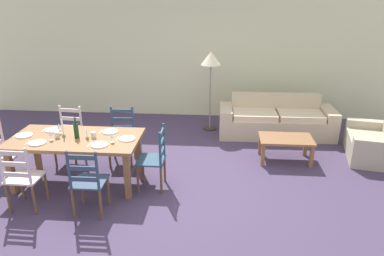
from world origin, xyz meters
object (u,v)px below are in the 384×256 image
at_px(dining_chair_far_left, 69,135).
at_px(coffee_cup_secondary, 57,135).
at_px(dining_chair_head_west, 4,151).
at_px(standing_lamp, 211,63).
at_px(dining_chair_near_right, 88,182).
at_px(coffee_cup_primary, 94,135).
at_px(wine_glass_near_left, 50,133).
at_px(wine_glass_near_right, 111,135).
at_px(coffee_table, 286,141).
at_px(armchair_upholstered, 377,144).
at_px(dining_chair_head_east, 155,158).
at_px(dining_table, 76,143).
at_px(wine_glass_far_left, 59,127).
at_px(dining_chair_near_left, 22,177).
at_px(couch, 276,121).
at_px(dining_chair_far_right, 122,136).
at_px(wine_bottle, 76,130).

relative_size(dining_chair_far_left, coffee_cup_secondary, 10.67).
relative_size(dining_chair_head_west, standing_lamp, 0.59).
bearing_deg(dining_chair_near_right, coffee_cup_primary, 102.01).
height_order(coffee_cup_primary, coffee_cup_secondary, same).
relative_size(wine_glass_near_left, wine_glass_near_right, 1.00).
relative_size(coffee_table, armchair_upholstered, 0.70).
bearing_deg(dining_chair_head_east, wine_glass_near_right, -170.77).
bearing_deg(dining_table, dining_chair_head_east, -1.69).
relative_size(wine_glass_near_left, wine_glass_far_left, 1.00).
relative_size(dining_chair_near_left, coffee_cup_primary, 10.67).
bearing_deg(couch, dining_chair_far_right, -151.96).
bearing_deg(dining_chair_near_left, wine_glass_near_left, 76.58).
relative_size(dining_table, couch, 0.83).
xyz_separation_m(dining_chair_head_west, coffee_table, (4.42, 1.02, -0.12)).
height_order(wine_bottle, coffee_cup_primary, wine_bottle).
distance_m(wine_bottle, couch, 3.98).
xyz_separation_m(dining_chair_near_right, wine_glass_near_left, (-0.75, 0.67, 0.38)).
xyz_separation_m(coffee_cup_secondary, standing_lamp, (2.17, 2.47, 0.62)).
xyz_separation_m(dining_table, dining_chair_near_right, (0.45, -0.79, -0.19)).
bearing_deg(dining_chair_far_left, wine_bottle, -58.36).
relative_size(dining_chair_far_left, coffee_cup_primary, 10.67).
distance_m(wine_bottle, wine_glass_near_left, 0.36).
relative_size(dining_chair_far_right, couch, 0.42).
xyz_separation_m(coffee_table, standing_lamp, (-1.35, 1.40, 1.06)).
height_order(wine_bottle, coffee_cup_secondary, wine_bottle).
distance_m(dining_table, armchair_upholstered, 5.06).
distance_m(dining_chair_near_right, coffee_cup_secondary, 1.08).
xyz_separation_m(dining_chair_near_left, dining_chair_head_west, (-0.70, 0.76, 0.00)).
xyz_separation_m(dining_chair_head_east, wine_glass_far_left, (-1.47, 0.18, 0.38)).
height_order(dining_chair_near_right, coffee_table, dining_chair_near_right).
height_order(dining_chair_far_right, standing_lamp, standing_lamp).
xyz_separation_m(dining_chair_far_right, coffee_cup_primary, (-0.20, -0.76, 0.32)).
distance_m(dining_chair_far_left, wine_bottle, 0.95).
relative_size(coffee_cup_secondary, standing_lamp, 0.05).
height_order(dining_chair_far_left, dining_chair_head_west, same).
relative_size(dining_chair_near_left, dining_chair_far_right, 1.00).
bearing_deg(dining_chair_head_west, couch, 26.85).
xyz_separation_m(dining_table, coffee_cup_primary, (0.28, 0.02, 0.13)).
bearing_deg(coffee_table, dining_chair_far_left, -175.24).
distance_m(dining_chair_head_west, wine_glass_near_left, 0.94).
relative_size(dining_chair_near_left, armchair_upholstered, 0.74).
bearing_deg(armchair_upholstered, dining_chair_far_left, -174.15).
height_order(wine_glass_near_left, coffee_table, wine_glass_near_left).
bearing_deg(wine_glass_far_left, wine_glass_near_right, -17.15).
bearing_deg(dining_table, dining_chair_near_left, -121.46).
bearing_deg(coffee_cup_secondary, dining_chair_near_right, -47.07).
bearing_deg(couch, dining_chair_near_left, -141.07).
height_order(wine_glass_near_right, standing_lamp, standing_lamp).
height_order(dining_chair_head_west, armchair_upholstered, dining_chair_head_west).
distance_m(dining_chair_head_west, coffee_cup_secondary, 0.96).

